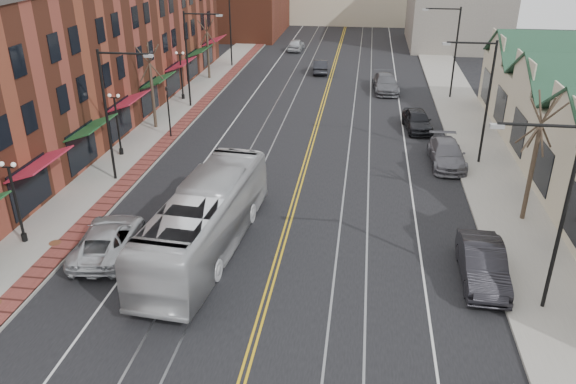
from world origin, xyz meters
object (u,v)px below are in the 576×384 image
(parked_car_b, at_px, (482,264))
(parked_car_c, at_px, (447,154))
(transit_bus, at_px, (206,219))
(parked_car_d, at_px, (417,120))
(parked_suv, at_px, (108,239))

(parked_car_b, xyz_separation_m, parked_car_c, (0.00, 13.70, -0.07))
(transit_bus, height_order, parked_car_c, transit_bus)
(transit_bus, distance_m, parked_car_d, 22.90)
(parked_suv, distance_m, parked_car_b, 17.48)
(parked_suv, height_order, parked_car_c, parked_suv)
(parked_car_c, relative_size, parked_car_d, 1.14)
(parked_car_d, bearing_deg, parked_car_c, -85.35)
(transit_bus, height_order, parked_car_d, transit_bus)
(parked_suv, xyz_separation_m, parked_car_b, (17.48, 0.11, 0.07))
(parked_suv, xyz_separation_m, parked_car_d, (16.02, 20.77, 0.02))
(transit_bus, relative_size, parked_suv, 2.19)
(parked_suv, distance_m, parked_car_d, 26.24)
(parked_suv, xyz_separation_m, parked_car_c, (17.48, 13.82, -0.01))
(transit_bus, xyz_separation_m, parked_car_b, (12.83, -0.81, -0.87))
(parked_car_b, xyz_separation_m, parked_car_d, (-1.46, 20.66, -0.05))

